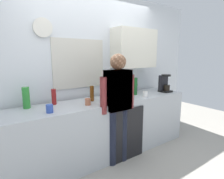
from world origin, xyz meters
TOP-DOWN VIEW (x-y plane):
  - ground_plane at (0.00, 0.00)m, footprint 8.00×8.00m
  - kitchen_counter at (0.00, 0.30)m, footprint 2.97×0.64m
  - dishwasher_panel at (0.19, -0.03)m, footprint 0.56×0.02m
  - back_wall_assembly at (0.09, 0.70)m, footprint 4.57×0.42m
  - coffee_maker at (1.25, 0.21)m, footprint 0.20×0.20m
  - bottle_amber_beer at (-0.21, 0.36)m, footprint 0.06×0.06m
  - bottle_dark_sauce at (0.54, 0.51)m, footprint 0.06×0.06m
  - bottle_olive_oil at (0.10, 0.42)m, footprint 0.06×0.06m
  - bottle_clear_soda at (-1.10, 0.51)m, footprint 0.09×0.09m
  - bottle_red_vinegar at (-0.75, 0.49)m, footprint 0.06×0.06m
  - bottle_green_wine at (0.62, 0.33)m, footprint 0.07×0.07m
  - cup_blue_mug at (-0.91, 0.15)m, footprint 0.08×0.08m
  - cup_terracotta_mug at (-0.37, 0.19)m, footprint 0.08×0.08m
  - cup_white_mug at (0.64, 0.09)m, footprint 0.08×0.08m
  - mixing_bowl at (-0.07, 0.08)m, footprint 0.22×0.22m
  - potted_plant at (0.69, 0.45)m, footprint 0.15×0.15m
  - person_at_sink at (0.00, 0.00)m, footprint 0.57×0.22m
  - person_guest at (0.00, 0.00)m, footprint 0.57×0.22m

SIDE VIEW (x-z plane):
  - ground_plane at x=0.00m, z-range 0.00..0.00m
  - dishwasher_panel at x=0.19m, z-range 0.00..0.81m
  - kitchen_counter at x=0.00m, z-range 0.00..0.90m
  - mixing_bowl at x=-0.07m, z-range 0.90..0.98m
  - cup_terracotta_mug at x=-0.37m, z-range 0.90..0.99m
  - cup_white_mug at x=0.64m, z-range 0.90..0.99m
  - person_at_sink at x=0.00m, z-range 0.15..1.75m
  - person_guest at x=0.00m, z-range 0.15..1.75m
  - cup_blue_mug at x=-0.91m, z-range 0.90..1.00m
  - bottle_dark_sauce at x=0.54m, z-range 0.90..1.08m
  - bottle_red_vinegar at x=-0.75m, z-range 0.90..1.12m
  - bottle_amber_beer at x=-0.21m, z-range 0.90..1.13m
  - bottle_olive_oil at x=0.10m, z-range 0.90..1.15m
  - potted_plant at x=0.69m, z-range 0.92..1.15m
  - bottle_clear_soda at x=-1.10m, z-range 0.90..1.18m
  - coffee_maker at x=1.25m, z-range 0.88..1.21m
  - bottle_green_wine at x=0.62m, z-range 0.90..1.20m
  - back_wall_assembly at x=0.09m, z-range 0.06..2.66m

